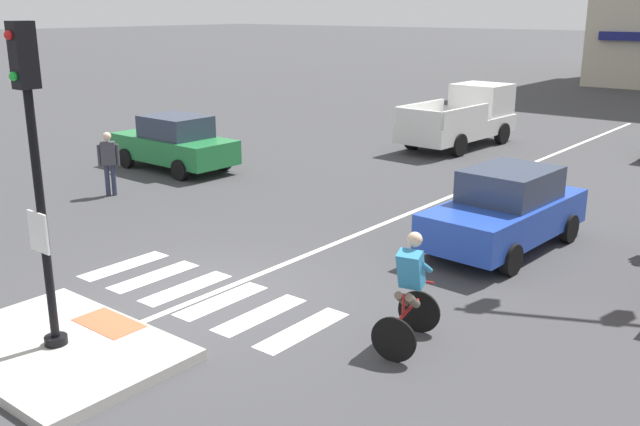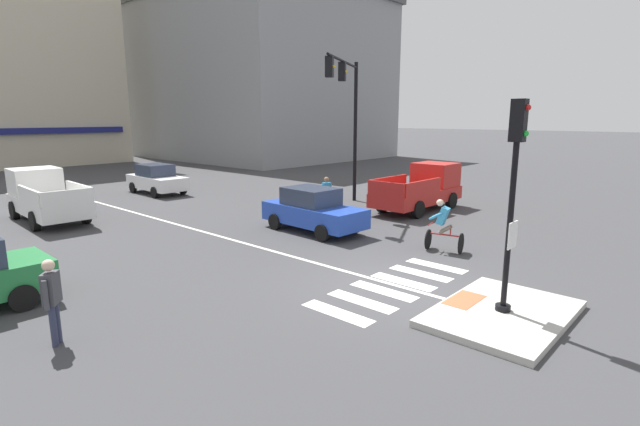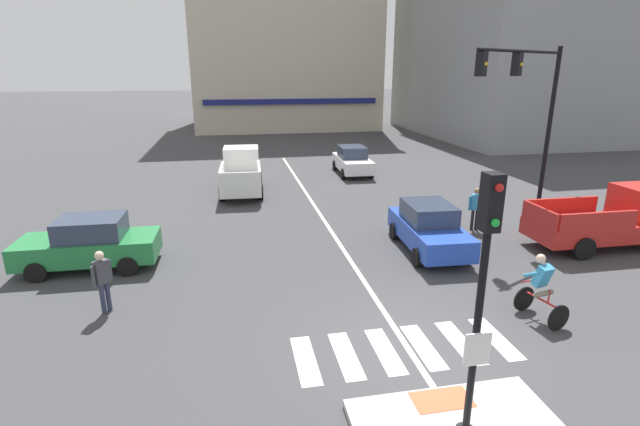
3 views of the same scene
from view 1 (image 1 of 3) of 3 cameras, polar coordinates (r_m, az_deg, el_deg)
The scene contains 16 objects.
ground_plane at distance 12.38m, azimuth -9.28°, elevation -6.46°, with size 300.00×300.00×0.00m, color #3D3D3F.
traffic_island at distance 10.88m, azimuth -20.42°, elevation -10.20°, with size 3.56×2.44×0.15m, color #B2AFA8.
tactile_pad_front at distance 11.26m, azimuth -16.65°, elevation -8.49°, with size 1.10×0.60×0.01m, color #DB5B38.
signal_pole at distance 10.02m, azimuth -21.99°, elevation 4.03°, with size 0.44×0.38×4.42m.
crosswalk_stripe_a at distance 14.01m, azimuth -15.48°, elevation -4.10°, with size 0.44×1.80×0.01m, color silver.
crosswalk_stripe_b at distance 13.33m, azimuth -13.22°, elevation -4.99°, with size 0.44×1.80×0.01m, color silver.
crosswalk_stripe_c at distance 12.68m, azimuth -10.71°, elevation -5.95°, with size 0.44×1.80×0.01m, color silver.
crosswalk_stripe_d at distance 12.06m, azimuth -7.93°, elevation -7.01°, with size 0.44×1.80×0.01m, color silver.
crosswalk_stripe_e at distance 11.47m, azimuth -4.84°, elevation -8.15°, with size 0.44×1.80×0.01m, color silver.
crosswalk_stripe_f at distance 10.93m, azimuth -1.41°, elevation -9.39°, with size 0.44×1.80×0.01m, color silver.
lane_centre_line at distance 20.05m, azimuth 12.59°, elevation 2.19°, with size 0.14×28.00×0.01m, color silver.
car_green_cross_left at distance 21.84m, azimuth -11.65°, elevation 5.55°, with size 4.13×1.90×1.64m.
car_blue_eastbound_mid at distance 14.74m, azimuth 14.76°, elevation 0.26°, with size 2.01×4.18×1.64m.
pickup_truck_white_westbound_distant at distance 25.78m, azimuth 11.60°, elevation 7.52°, with size 2.24×5.18×2.08m.
cyclist at distance 10.23m, azimuth 7.24°, elevation -6.06°, with size 0.87×1.20×1.68m.
pedestrian_at_curb_left at distance 19.11m, azimuth -16.66°, elevation 4.23°, with size 0.40×0.44×1.67m.
Camera 1 is at (8.63, -7.52, 4.73)m, focal length 39.73 mm.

